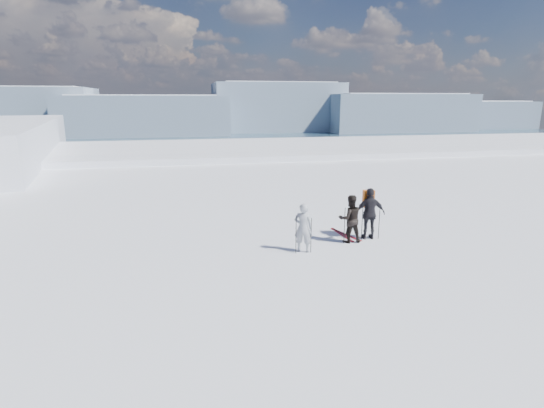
{
  "coord_description": "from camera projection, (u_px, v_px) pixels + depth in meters",
  "views": [
    {
      "loc": [
        -4.87,
        -10.27,
        4.85
      ],
      "look_at": [
        -2.12,
        3.0,
        1.49
      ],
      "focal_mm": 28.0,
      "sensor_mm": 36.0,
      "label": 1
    }
  ],
  "objects": [
    {
      "name": "far_mountain_range",
      "position": [
        215.0,
        111.0,
        451.67
      ],
      "size": [
        770.0,
        110.0,
        53.0
      ],
      "color": "slate",
      "rests_on": "ground"
    },
    {
      "name": "backpack",
      "position": [
        370.0,
        178.0,
        14.89
      ],
      "size": [
        0.42,
        0.27,
        0.6
      ],
      "primitive_type": "cube",
      "rotation": [
        0.0,
        0.0,
        3.02
      ],
      "color": "orange",
      "rests_on": "skier_pack"
    },
    {
      "name": "ski_poles",
      "position": [
        343.0,
        227.0,
        14.38
      ],
      "size": [
        3.28,
        0.88,
        1.33
      ],
      "color": "black",
      "rests_on": "ground"
    },
    {
      "name": "skier_grey",
      "position": [
        303.0,
        228.0,
        13.68
      ],
      "size": [
        0.7,
        0.59,
        1.62
      ],
      "primitive_type": "imported",
      "rotation": [
        0.0,
        0.0,
        2.73
      ],
      "color": "#9B9FA9",
      "rests_on": "ground"
    },
    {
      "name": "lake_basin",
      "position": [
        238.0,
        217.0,
        41.97
      ],
      "size": [
        820.0,
        820.0,
        71.62
      ],
      "color": "white",
      "rests_on": "ground"
    },
    {
      "name": "skis_loose",
      "position": [
        344.0,
        235.0,
        15.55
      ],
      "size": [
        0.61,
        1.7,
        0.03
      ],
      "color": "black",
      "rests_on": "ground"
    },
    {
      "name": "skier_pack",
      "position": [
        370.0,
        214.0,
        14.94
      ],
      "size": [
        1.13,
        0.58,
        1.84
      ],
      "primitive_type": "imported",
      "rotation": [
        0.0,
        0.0,
        3.02
      ],
      "color": "black",
      "rests_on": "ground"
    },
    {
      "name": "skier_dark",
      "position": [
        350.0,
        219.0,
        14.61
      ],
      "size": [
        0.85,
        0.69,
        1.68
      ],
      "primitive_type": "imported",
      "rotation": [
        0.0,
        0.0,
        3.08
      ],
      "color": "black",
      "rests_on": "ground"
    }
  ]
}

